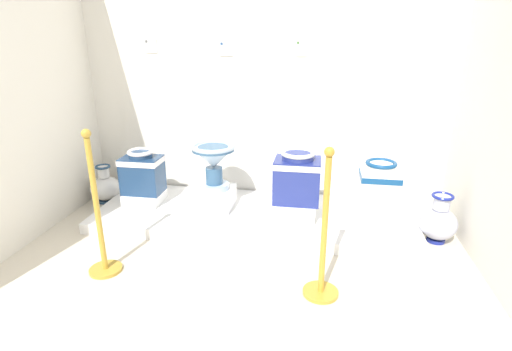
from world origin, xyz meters
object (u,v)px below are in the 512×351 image
(antique_toilet_squat_floral, at_px, (379,184))
(info_placard_third, at_px, (302,48))
(info_placard_second, at_px, (226,48))
(stanchion_post_near_right, at_px, (323,251))
(plinth_block_tall_cobalt, at_px, (215,198))
(stanchion_post_near_left, at_px, (100,228))
(info_placard_first, at_px, (151,46))
(antique_toilet_leftmost, at_px, (142,171))
(decorative_vase_spare, at_px, (439,222))
(antique_toilet_slender_white, at_px, (297,176))
(antique_toilet_tall_cobalt, at_px, (214,159))
(plinth_block_slender_white, at_px, (296,208))
(plinth_block_squat_floral, at_px, (376,211))
(plinth_block_leftmost, at_px, (145,197))
(decorative_vase_corner, at_px, (105,187))

(antique_toilet_squat_floral, relative_size, info_placard_third, 2.84)
(info_placard_second, bearing_deg, info_placard_third, -0.00)
(stanchion_post_near_right, bearing_deg, info_placard_third, 99.74)
(antique_toilet_squat_floral, distance_m, stanchion_post_near_right, 1.22)
(plinth_block_tall_cobalt, bearing_deg, stanchion_post_near_left, -117.99)
(plinth_block_tall_cobalt, bearing_deg, info_placard_first, 146.16)
(antique_toilet_leftmost, xyz_separation_m, decorative_vase_spare, (2.66, -0.18, -0.24))
(antique_toilet_slender_white, height_order, info_placard_third, info_placard_third)
(antique_toilet_tall_cobalt, height_order, info_placard_first, info_placard_first)
(antique_toilet_slender_white, relative_size, stanchion_post_near_left, 0.43)
(antique_toilet_leftmost, xyz_separation_m, antique_toilet_squat_floral, (2.19, 0.05, -0.02))
(plinth_block_tall_cobalt, distance_m, stanchion_post_near_right, 1.48)
(plinth_block_slender_white, bearing_deg, info_placard_first, 159.39)
(info_placard_first, xyz_separation_m, info_placard_third, (1.47, -0.00, -0.01))
(plinth_block_squat_floral, height_order, stanchion_post_near_left, stanchion_post_near_left)
(info_placard_second, height_order, info_placard_third, info_placard_third)
(stanchion_post_near_left, bearing_deg, plinth_block_slender_white, 36.24)
(antique_toilet_slender_white, xyz_separation_m, plinth_block_squat_floral, (0.72, 0.12, -0.34))
(antique_toilet_leftmost, height_order, plinth_block_tall_cobalt, antique_toilet_leftmost)
(antique_toilet_leftmost, bearing_deg, plinth_block_tall_cobalt, 0.35)
(plinth_block_squat_floral, height_order, antique_toilet_squat_floral, antique_toilet_squat_floral)
(info_placard_first, bearing_deg, stanchion_post_near_right, -42.01)
(antique_toilet_squat_floral, bearing_deg, plinth_block_tall_cobalt, -178.25)
(plinth_block_leftmost, distance_m, info_placard_first, 1.48)
(antique_toilet_tall_cobalt, relative_size, decorative_vase_corner, 1.09)
(antique_toilet_tall_cobalt, xyz_separation_m, stanchion_post_near_right, (1.01, -1.08, -0.25))
(decorative_vase_corner, xyz_separation_m, stanchion_post_near_left, (0.64, -1.20, 0.18))
(plinth_block_squat_floral, xyz_separation_m, antique_toilet_squat_floral, (-0.00, -0.00, 0.26))
(decorative_vase_corner, bearing_deg, stanchion_post_near_right, -29.02)
(info_placard_first, bearing_deg, plinth_block_slender_white, -20.61)
(antique_toilet_leftmost, distance_m, info_placard_second, 1.41)
(plinth_block_tall_cobalt, height_order, plinth_block_slender_white, plinth_block_tall_cobalt)
(plinth_block_leftmost, distance_m, info_placard_second, 1.63)
(antique_toilet_leftmost, bearing_deg, plinth_block_squat_floral, 1.30)
(decorative_vase_corner, bearing_deg, antique_toilet_slender_white, -6.54)
(antique_toilet_slender_white, xyz_separation_m, decorative_vase_corner, (-1.97, 0.23, -0.32))
(info_placard_second, xyz_separation_m, stanchion_post_near_left, (-0.58, -1.54, -1.17))
(plinth_block_squat_floral, bearing_deg, decorative_vase_corner, 177.77)
(stanchion_post_near_left, bearing_deg, info_placard_first, 96.27)
(info_placard_first, xyz_separation_m, stanchion_post_near_left, (0.17, -1.54, -1.20))
(info_placard_first, relative_size, stanchion_post_near_right, 0.13)
(plinth_block_slender_white, distance_m, stanchion_post_near_left, 1.66)
(stanchion_post_near_left, bearing_deg, decorative_vase_corner, 118.18)
(info_placard_third, bearing_deg, antique_toilet_squat_floral, -30.59)
(plinth_block_slender_white, xyz_separation_m, stanchion_post_near_left, (-1.33, -0.97, 0.18))
(plinth_block_leftmost, height_order, antique_toilet_leftmost, antique_toilet_leftmost)
(plinth_block_tall_cobalt, height_order, decorative_vase_spare, decorative_vase_spare)
(antique_toilet_slender_white, bearing_deg, info_placard_first, 159.39)
(plinth_block_slender_white, relative_size, decorative_vase_spare, 0.91)
(plinth_block_slender_white, relative_size, antique_toilet_squat_floral, 0.91)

